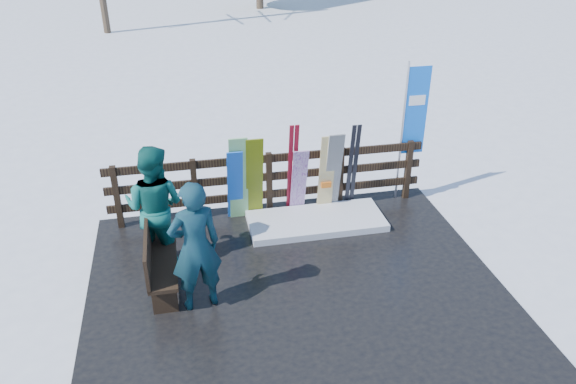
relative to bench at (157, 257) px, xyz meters
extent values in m
plane|color=white|center=(1.95, -0.38, -0.60)|extent=(700.00, 700.00, 0.00)
cube|color=black|center=(1.95, -0.38, -0.56)|extent=(6.00, 5.00, 0.08)
cube|color=black|center=(-0.65, 1.82, 0.06)|extent=(0.10, 0.10, 1.15)
cube|color=black|center=(0.65, 1.82, 0.06)|extent=(0.10, 0.10, 1.15)
cube|color=black|center=(1.95, 1.82, 0.06)|extent=(0.10, 0.10, 1.15)
cube|color=black|center=(3.25, 1.82, 0.06)|extent=(0.10, 0.10, 1.15)
cube|color=black|center=(4.55, 1.82, 0.06)|extent=(0.10, 0.10, 1.15)
cube|color=black|center=(1.95, 1.82, -0.17)|extent=(5.60, 0.05, 0.14)
cube|color=black|center=(1.95, 1.82, 0.18)|extent=(5.60, 0.05, 0.14)
cube|color=black|center=(1.95, 1.82, 0.53)|extent=(5.60, 0.05, 0.14)
cube|color=white|center=(2.66, 1.22, -0.46)|extent=(2.34, 1.00, 0.12)
cube|color=black|center=(0.07, 0.00, -0.07)|extent=(0.40, 1.50, 0.06)
cube|color=black|center=(0.07, -0.60, -0.29)|extent=(0.34, 0.06, 0.45)
cube|color=black|center=(0.07, 0.60, -0.29)|extent=(0.34, 0.06, 0.45)
cube|color=black|center=(-0.11, 0.00, 0.20)|extent=(0.05, 1.50, 0.50)
cube|color=blue|center=(1.32, 1.60, 0.19)|extent=(0.26, 0.39, 1.41)
cube|color=white|center=(1.39, 1.60, 0.30)|extent=(0.31, 0.34, 1.63)
cube|color=#C1DA06|center=(1.66, 1.60, 0.28)|extent=(0.29, 0.36, 1.60)
cube|color=white|center=(2.44, 1.60, 0.14)|extent=(0.27, 0.37, 1.32)
cube|color=black|center=(3.05, 1.60, 0.26)|extent=(0.28, 0.32, 1.55)
cube|color=silver|center=(2.93, 1.60, 0.24)|extent=(0.27, 0.24, 1.51)
cube|color=maroon|center=(2.29, 1.67, 0.36)|extent=(0.07, 0.32, 1.75)
cube|color=maroon|center=(2.38, 1.67, 0.36)|extent=(0.07, 0.32, 1.75)
cube|color=black|center=(3.38, 1.67, 0.31)|extent=(0.08, 0.25, 1.65)
cube|color=black|center=(3.47, 1.67, 0.31)|extent=(0.08, 0.25, 1.65)
cylinder|color=silver|center=(4.38, 1.87, 0.78)|extent=(0.04, 0.04, 2.60)
cube|color=blue|center=(4.60, 1.87, 1.18)|extent=(0.42, 0.02, 1.60)
imported|color=#114544|center=(0.55, -0.53, 0.45)|extent=(0.79, 0.61, 1.93)
imported|color=#105951|center=(0.02, 0.66, 0.46)|extent=(1.16, 1.05, 1.95)
camera|label=1|loc=(0.50, -6.83, 4.63)|focal=35.00mm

